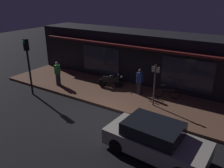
% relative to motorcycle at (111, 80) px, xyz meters
% --- Properties ---
extents(ground_plane, '(60.00, 60.00, 0.00)m').
position_rel_motorcycle_xyz_m(ground_plane, '(1.39, -3.59, -0.65)').
color(ground_plane, black).
extents(sidewalk_slab, '(18.00, 4.00, 0.15)m').
position_rel_motorcycle_xyz_m(sidewalk_slab, '(1.39, -0.59, -0.57)').
color(sidewalk_slab, brown).
rests_on(sidewalk_slab, ground_plane).
extents(storefront_building, '(18.00, 3.30, 3.60)m').
position_rel_motorcycle_xyz_m(storefront_building, '(1.39, 2.80, 1.16)').
color(storefront_building, black).
rests_on(storefront_building, ground_plane).
extents(motorcycle, '(1.56, 0.94, 0.97)m').
position_rel_motorcycle_xyz_m(motorcycle, '(0.00, 0.00, 0.00)').
color(motorcycle, black).
rests_on(motorcycle, sidewalk_slab).
extents(bicycle_parked, '(1.61, 0.55, 0.91)m').
position_rel_motorcycle_xyz_m(bicycle_parked, '(3.79, 0.32, -0.14)').
color(bicycle_parked, black).
rests_on(bicycle_parked, sidewalk_slab).
extents(person_photographer, '(0.44, 0.56, 1.67)m').
position_rel_motorcycle_xyz_m(person_photographer, '(-3.35, -1.61, 0.38)').
color(person_photographer, '#28232D').
rests_on(person_photographer, sidewalk_slab).
extents(person_bystander, '(0.42, 0.62, 1.67)m').
position_rel_motorcycle_xyz_m(person_bystander, '(2.13, -0.05, 0.38)').
color(person_bystander, '#28232D').
rests_on(person_bystander, sidewalk_slab).
extents(sign_post, '(0.44, 0.09, 2.40)m').
position_rel_motorcycle_xyz_m(sign_post, '(3.49, -1.00, 0.86)').
color(sign_post, '#47474C').
rests_on(sign_post, sidewalk_slab).
extents(traffic_light_pole, '(0.24, 0.33, 3.60)m').
position_rel_motorcycle_xyz_m(traffic_light_pole, '(-3.89, -3.45, 1.83)').
color(traffic_light_pole, black).
rests_on(traffic_light_pole, ground_plane).
extents(parked_car_near, '(4.19, 1.99, 1.42)m').
position_rel_motorcycle_xyz_m(parked_car_near, '(5.12, -4.81, 0.06)').
color(parked_car_near, black).
rests_on(parked_car_near, ground_plane).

